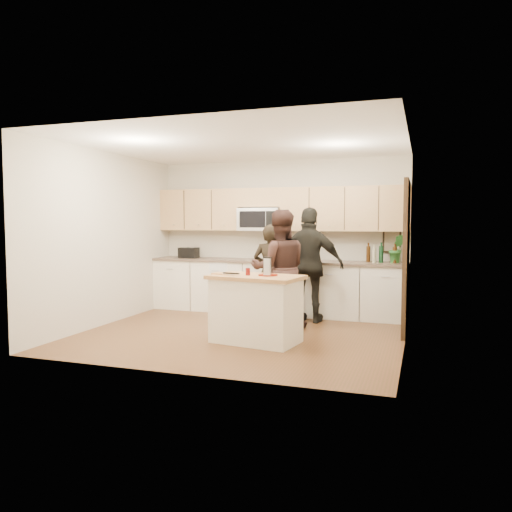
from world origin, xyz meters
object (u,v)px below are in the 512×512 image
(island, at_px, (256,309))
(toaster, at_px, (189,253))
(woman_left, at_px, (270,272))
(woman_center, at_px, (279,269))
(woman_right, at_px, (310,265))

(island, relative_size, toaster, 3.89)
(woman_left, relative_size, woman_center, 0.88)
(island, height_order, woman_left, woman_left)
(island, distance_m, woman_center, 1.09)
(island, xyz_separation_m, woman_center, (0.04, 1.00, 0.44))
(island, distance_m, woman_left, 1.55)
(island, distance_m, woman_right, 1.66)
(woman_right, bearing_deg, woman_center, 60.06)
(toaster, bearing_deg, island, -45.97)
(toaster, xyz_separation_m, woman_center, (2.06, -1.09, -0.14))
(woman_right, bearing_deg, toaster, -10.36)
(island, bearing_deg, woman_right, 85.25)
(island, bearing_deg, woman_left, 109.06)
(toaster, distance_m, woman_left, 1.88)
(toaster, height_order, woman_left, woman_left)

